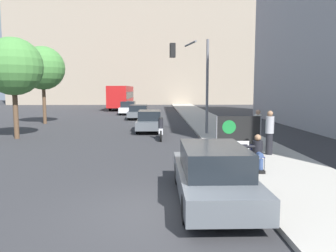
{
  "coord_description": "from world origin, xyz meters",
  "views": [
    {
      "loc": [
        -0.16,
        -7.37,
        2.87
      ],
      "look_at": [
        0.18,
        4.57,
        1.52
      ],
      "focal_mm": 35.0,
      "sensor_mm": 36.0,
      "label": 1
    }
  ],
  "objects_px": {
    "seated_protester": "(258,151)",
    "pedestrian_behind": "(258,128)",
    "car_on_road_midblock": "(139,112)",
    "city_bus_on_road": "(121,96)",
    "car_on_road_distant": "(128,108)",
    "motorcycle_on_road": "(161,130)",
    "traffic_light_pole": "(195,71)",
    "street_tree_midblock": "(43,68)",
    "protest_banner": "(238,132)",
    "car_on_road_nearest": "(150,121)",
    "street_tree_near_curb": "(13,67)",
    "parked_car_curbside": "(213,173)",
    "jogger_on_sidewalk": "(270,132)"
  },
  "relations": [
    {
      "from": "protest_banner",
      "to": "car_on_road_nearest",
      "type": "bearing_deg",
      "value": 118.94
    },
    {
      "from": "street_tree_midblock",
      "to": "seated_protester",
      "type": "bearing_deg",
      "value": -52.49
    },
    {
      "from": "protest_banner",
      "to": "street_tree_near_curb",
      "type": "distance_m",
      "value": 13.1
    },
    {
      "from": "car_on_road_midblock",
      "to": "motorcycle_on_road",
      "type": "distance_m",
      "value": 13.51
    },
    {
      "from": "car_on_road_distant",
      "to": "traffic_light_pole",
      "type": "bearing_deg",
      "value": -72.21
    },
    {
      "from": "car_on_road_distant",
      "to": "city_bus_on_road",
      "type": "relative_size",
      "value": 0.38
    },
    {
      "from": "pedestrian_behind",
      "to": "protest_banner",
      "type": "relative_size",
      "value": 0.85
    },
    {
      "from": "street_tree_midblock",
      "to": "street_tree_near_curb",
      "type": "bearing_deg",
      "value": -81.7
    },
    {
      "from": "traffic_light_pole",
      "to": "car_on_road_distant",
      "type": "height_order",
      "value": "traffic_light_pole"
    },
    {
      "from": "pedestrian_behind",
      "to": "protest_banner",
      "type": "height_order",
      "value": "pedestrian_behind"
    },
    {
      "from": "car_on_road_distant",
      "to": "motorcycle_on_road",
      "type": "xyz_separation_m",
      "value": [
        3.6,
        -19.11,
        -0.18
      ]
    },
    {
      "from": "parked_car_curbside",
      "to": "city_bus_on_road",
      "type": "bearing_deg",
      "value": 99.67
    },
    {
      "from": "car_on_road_distant",
      "to": "street_tree_midblock",
      "type": "height_order",
      "value": "street_tree_midblock"
    },
    {
      "from": "car_on_road_midblock",
      "to": "city_bus_on_road",
      "type": "xyz_separation_m",
      "value": [
        -3.43,
        15.87,
        1.2
      ]
    },
    {
      "from": "motorcycle_on_road",
      "to": "traffic_light_pole",
      "type": "bearing_deg",
      "value": 34.3
    },
    {
      "from": "protest_banner",
      "to": "car_on_road_midblock",
      "type": "bearing_deg",
      "value": 107.92
    },
    {
      "from": "street_tree_midblock",
      "to": "city_bus_on_road",
      "type": "bearing_deg",
      "value": 78.65
    },
    {
      "from": "pedestrian_behind",
      "to": "street_tree_midblock",
      "type": "xyz_separation_m",
      "value": [
        -14.15,
        12.24,
        3.53
      ]
    },
    {
      "from": "protest_banner",
      "to": "car_on_road_midblock",
      "type": "distance_m",
      "value": 18.15
    },
    {
      "from": "seated_protester",
      "to": "city_bus_on_road",
      "type": "distance_m",
      "value": 38.1
    },
    {
      "from": "car_on_road_distant",
      "to": "motorcycle_on_road",
      "type": "height_order",
      "value": "car_on_road_distant"
    },
    {
      "from": "jogger_on_sidewalk",
      "to": "traffic_light_pole",
      "type": "height_order",
      "value": "traffic_light_pole"
    },
    {
      "from": "protest_banner",
      "to": "motorcycle_on_road",
      "type": "xyz_separation_m",
      "value": [
        -3.51,
        3.92,
        -0.39
      ]
    },
    {
      "from": "seated_protester",
      "to": "car_on_road_distant",
      "type": "height_order",
      "value": "car_on_road_distant"
    },
    {
      "from": "pedestrian_behind",
      "to": "car_on_road_midblock",
      "type": "xyz_separation_m",
      "value": [
        -6.63,
        16.76,
        -0.36
      ]
    },
    {
      "from": "parked_car_curbside",
      "to": "street_tree_near_curb",
      "type": "height_order",
      "value": "street_tree_near_curb"
    },
    {
      "from": "car_on_road_distant",
      "to": "street_tree_midblock",
      "type": "bearing_deg",
      "value": -120.22
    },
    {
      "from": "traffic_light_pole",
      "to": "car_on_road_midblock",
      "type": "xyz_separation_m",
      "value": [
        -4.15,
        11.93,
        -3.27
      ]
    },
    {
      "from": "jogger_on_sidewalk",
      "to": "parked_car_curbside",
      "type": "distance_m",
      "value": 6.2
    },
    {
      "from": "protest_banner",
      "to": "traffic_light_pole",
      "type": "height_order",
      "value": "traffic_light_pole"
    },
    {
      "from": "jogger_on_sidewalk",
      "to": "street_tree_near_curb",
      "type": "xyz_separation_m",
      "value": [
        -12.9,
        5.73,
        3.05
      ]
    },
    {
      "from": "pedestrian_behind",
      "to": "street_tree_midblock",
      "type": "bearing_deg",
      "value": -175.08
    },
    {
      "from": "seated_protester",
      "to": "car_on_road_nearest",
      "type": "relative_size",
      "value": 0.26
    },
    {
      "from": "traffic_light_pole",
      "to": "street_tree_near_curb",
      "type": "distance_m",
      "value": 10.5
    },
    {
      "from": "jogger_on_sidewalk",
      "to": "motorcycle_on_road",
      "type": "distance_m",
      "value": 6.9
    },
    {
      "from": "pedestrian_behind",
      "to": "protest_banner",
      "type": "distance_m",
      "value": 1.17
    },
    {
      "from": "street_tree_near_curb",
      "to": "car_on_road_midblock",
      "type": "bearing_deg",
      "value": 63.79
    },
    {
      "from": "motorcycle_on_road",
      "to": "street_tree_near_curb",
      "type": "bearing_deg",
      "value": 176.42
    },
    {
      "from": "traffic_light_pole",
      "to": "car_on_road_distant",
      "type": "distance_m",
      "value": 18.86
    },
    {
      "from": "traffic_light_pole",
      "to": "motorcycle_on_road",
      "type": "distance_m",
      "value": 4.23
    },
    {
      "from": "parked_car_curbside",
      "to": "street_tree_near_curb",
      "type": "distance_m",
      "value": 15.02
    },
    {
      "from": "car_on_road_nearest",
      "to": "pedestrian_behind",
      "type": "bearing_deg",
      "value": -53.57
    },
    {
      "from": "car_on_road_nearest",
      "to": "street_tree_near_curb",
      "type": "height_order",
      "value": "street_tree_near_curb"
    },
    {
      "from": "pedestrian_behind",
      "to": "parked_car_curbside",
      "type": "relative_size",
      "value": 0.37
    },
    {
      "from": "seated_protester",
      "to": "city_bus_on_road",
      "type": "xyz_separation_m",
      "value": [
        -8.72,
        37.07,
        1.1
      ]
    },
    {
      "from": "traffic_light_pole",
      "to": "motorcycle_on_road",
      "type": "relative_size",
      "value": 2.57
    },
    {
      "from": "seated_protester",
      "to": "pedestrian_behind",
      "type": "relative_size",
      "value": 0.68
    },
    {
      "from": "pedestrian_behind",
      "to": "parked_car_curbside",
      "type": "height_order",
      "value": "pedestrian_behind"
    },
    {
      "from": "motorcycle_on_road",
      "to": "city_bus_on_road",
      "type": "bearing_deg",
      "value": 100.67
    },
    {
      "from": "car_on_road_distant",
      "to": "street_tree_midblock",
      "type": "xyz_separation_m",
      "value": [
        -5.99,
        -10.29,
        3.83
      ]
    }
  ]
}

